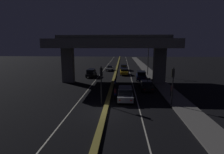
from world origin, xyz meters
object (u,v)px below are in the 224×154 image
motorcycle_blue_filtering_near (115,93)px  motorcycle_black_filtering_mid (115,84)px  street_lamp (147,57)px  car_black_lead_oncoming (91,73)px  traffic_light_right_of_median (173,80)px  car_dark_blue_third (141,75)px  pedestrian_on_sidewalk (172,90)px  car_black_second (146,85)px  car_silver_second_oncoming (110,68)px  car_taxi_yellow_fourth (124,72)px  traffic_light_left_of_median (101,79)px  car_dark_blue_fifth (124,67)px  car_silver_lead (125,94)px

motorcycle_blue_filtering_near → motorcycle_black_filtering_mid: motorcycle_blue_filtering_near is taller
street_lamp → car_black_lead_oncoming: 13.54m
traffic_light_right_of_median → car_black_lead_oncoming: bearing=124.2°
car_dark_blue_third → pedestrian_on_sidewalk: 12.61m
street_lamp → car_black_second: (-1.91, -14.19, -3.75)m
car_silver_second_oncoming → motorcycle_black_filtering_mid: bearing=7.0°
car_taxi_yellow_fourth → car_black_lead_oncoming: bearing=112.6°
car_black_second → motorcycle_blue_filtering_near: 6.72m
traffic_light_left_of_median → car_dark_blue_fifth: (2.88, 30.34, -2.29)m
traffic_light_right_of_median → traffic_light_left_of_median: bearing=-180.0°
car_silver_second_oncoming → car_dark_blue_third: bearing=29.4°
motorcycle_blue_filtering_near → car_dark_blue_fifth: bearing=1.6°
traffic_light_right_of_median → motorcycle_black_filtering_mid: 11.60m
street_lamp → motorcycle_black_filtering_mid: street_lamp is taller
car_black_second → car_dark_blue_fifth: bearing=6.5°
car_silver_lead → car_black_second: bearing=-31.1°
car_black_second → pedestrian_on_sidewalk: pedestrian_on_sidewalk is taller
street_lamp → motorcycle_blue_filtering_near: 20.47m
street_lamp → pedestrian_on_sidewalk: bearing=-86.6°
car_dark_blue_third → motorcycle_blue_filtering_near: car_dark_blue_third is taller
car_dark_blue_third → car_taxi_yellow_fourth: size_ratio=1.04×
car_black_lead_oncoming → car_black_second: bearing=45.6°
car_dark_blue_third → car_silver_second_oncoming: 15.51m
car_silver_lead → motorcycle_black_filtering_mid: size_ratio=2.30×
car_silver_lead → car_dark_blue_third: 14.57m
car_dark_blue_fifth → motorcycle_blue_filtering_near: 27.72m
traffic_light_right_of_median → car_taxi_yellow_fourth: (-5.39, 22.38, -2.34)m
traffic_light_right_of_median → car_black_second: (-1.98, 7.44, -2.36)m
traffic_light_left_of_median → street_lamp: size_ratio=0.61×
traffic_light_left_of_median → motorcycle_blue_filtering_near: (1.54, 2.65, -2.51)m
car_silver_lead → car_dark_blue_third: (3.50, 14.14, 0.04)m
traffic_light_left_of_median → car_dark_blue_fifth: size_ratio=1.00×
traffic_light_left_of_median → car_black_second: bearing=49.9°
pedestrian_on_sidewalk → car_black_lead_oncoming: bearing=132.2°
motorcycle_blue_filtering_near → pedestrian_on_sidewalk: 7.77m
car_silver_lead → car_taxi_yellow_fourth: size_ratio=0.95×
car_silver_second_oncoming → pedestrian_on_sidewalk: 27.85m
car_silver_second_oncoming → motorcycle_black_filtering_mid: motorcycle_black_filtering_mid is taller
car_dark_blue_third → car_black_lead_oncoming: size_ratio=1.02×
car_dark_blue_fifth → car_silver_second_oncoming: car_dark_blue_fifth is taller
car_taxi_yellow_fourth → car_black_lead_oncoming: (-7.46, -3.46, 0.19)m
car_taxi_yellow_fourth → motorcycle_black_filtering_mid: 13.57m
car_dark_blue_third → car_dark_blue_fifth: car_dark_blue_third is taller
car_black_lead_oncoming → motorcycle_blue_filtering_near: 17.40m
traffic_light_left_of_median → car_silver_second_oncoming: 29.54m
car_black_second → car_taxi_yellow_fourth: size_ratio=1.02×
car_taxi_yellow_fourth → car_silver_second_oncoming: car_taxi_yellow_fourth is taller
car_black_second → motorcycle_blue_filtering_near: size_ratio=2.64×
street_lamp → motorcycle_blue_filtering_near: street_lamp is taller
car_silver_second_oncoming → pedestrian_on_sidewalk: pedestrian_on_sidewalk is taller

